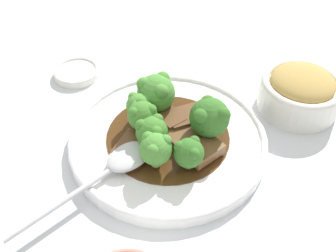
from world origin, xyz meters
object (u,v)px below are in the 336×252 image
at_px(broccoli_floret_6, 152,131).
at_px(side_bowl_appetizer, 300,91).
at_px(broccoli_floret_1, 143,115).
at_px(sauce_dish, 76,72).
at_px(broccoli_floret_2, 156,149).
at_px(beef_strip_1, 166,118).
at_px(main_plate, 168,139).
at_px(broccoli_floret_3, 189,153).
at_px(broccoli_floret_5, 139,106).
at_px(beef_strip_0, 204,151).
at_px(beef_strip_3, 193,116).
at_px(broccoli_floret_0, 156,92).
at_px(broccoli_floret_4, 210,119).
at_px(beef_strip_4, 183,138).
at_px(serving_spoon, 119,163).
at_px(beef_strip_2, 132,146).

distance_m(broccoli_floret_6, side_bowl_appetizer, 0.24).
bearing_deg(broccoli_floret_1, sauce_dish, -48.74).
height_order(broccoli_floret_2, sauce_dish, broccoli_floret_2).
xyz_separation_m(beef_strip_1, broccoli_floret_1, (0.03, 0.02, 0.02)).
height_order(broccoli_floret_2, broccoli_floret_6, broccoli_floret_2).
xyz_separation_m(main_plate, beef_strip_1, (0.00, -0.02, 0.02)).
bearing_deg(broccoli_floret_6, broccoli_floret_3, 146.29).
xyz_separation_m(broccoli_floret_5, side_bowl_appetizer, (-0.23, -0.07, -0.02)).
height_order(beef_strip_0, broccoli_floret_2, broccoli_floret_2).
xyz_separation_m(broccoli_floret_5, broccoli_floret_6, (-0.02, 0.04, -0.00)).
height_order(beef_strip_1, broccoli_floret_6, broccoli_floret_6).
distance_m(beef_strip_3, broccoli_floret_5, 0.08).
xyz_separation_m(broccoli_floret_5, sauce_dish, (0.12, -0.12, -0.04)).
distance_m(broccoli_floret_0, broccoli_floret_4, 0.09).
xyz_separation_m(beef_strip_0, beef_strip_4, (0.03, -0.02, -0.00)).
bearing_deg(broccoli_floret_2, serving_spoon, 8.62).
distance_m(beef_strip_2, beef_strip_4, 0.07).
relative_size(main_plate, serving_spoon, 1.66).
relative_size(beef_strip_4, serving_spoon, 0.37).
height_order(broccoli_floret_3, broccoli_floret_4, broccoli_floret_4).
relative_size(beef_strip_3, broccoli_floret_2, 1.74).
bearing_deg(beef_strip_2, broccoli_floret_1, -111.07).
bearing_deg(side_bowl_appetizer, serving_spoon, 31.11).
bearing_deg(broccoli_floret_3, broccoli_floret_6, -33.71).
distance_m(main_plate, beef_strip_0, 0.06).
height_order(beef_strip_4, side_bowl_appetizer, side_bowl_appetizer).
xyz_separation_m(beef_strip_1, beef_strip_4, (-0.03, 0.03, -0.00)).
bearing_deg(broccoli_floret_3, serving_spoon, 4.58).
height_order(beef_strip_2, serving_spoon, serving_spoon).
height_order(beef_strip_0, broccoli_floret_6, broccoli_floret_6).
height_order(main_plate, side_bowl_appetizer, side_bowl_appetizer).
bearing_deg(beef_strip_4, broccoli_floret_2, 52.67).
relative_size(main_plate, broccoli_floret_4, 4.51).
bearing_deg(broccoli_floret_3, side_bowl_appetizer, -138.60).
bearing_deg(broccoli_floret_1, beef_strip_3, -156.13).
relative_size(beef_strip_0, broccoli_floret_6, 1.23).
bearing_deg(broccoli_floret_5, beef_strip_4, 152.41).
xyz_separation_m(broccoli_floret_3, broccoli_floret_4, (-0.02, -0.05, 0.01)).
distance_m(beef_strip_1, broccoli_floret_2, 0.08).
bearing_deg(broccoli_floret_5, beef_strip_0, 147.31).
bearing_deg(broccoli_floret_1, beef_strip_1, -142.60).
height_order(main_plate, beef_strip_0, beef_strip_0).
distance_m(broccoli_floret_0, broccoli_floret_3, 0.11).
relative_size(broccoli_floret_2, broccoli_floret_6, 1.06).
bearing_deg(side_bowl_appetizer, broccoli_floret_3, 41.40).
xyz_separation_m(broccoli_floret_0, broccoli_floret_3, (-0.05, 0.10, -0.01)).
relative_size(beef_strip_4, broccoli_floret_1, 1.16).
xyz_separation_m(beef_strip_4, side_bowl_appetizer, (-0.17, -0.10, 0.01)).
height_order(beef_strip_3, broccoli_floret_6, broccoli_floret_6).
bearing_deg(broccoli_floret_0, main_plate, 112.81).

